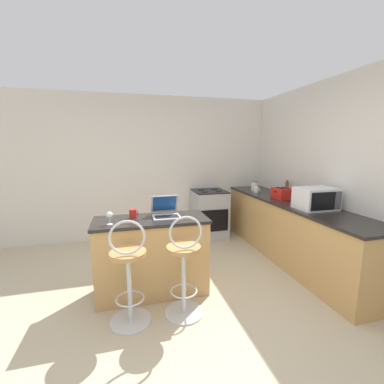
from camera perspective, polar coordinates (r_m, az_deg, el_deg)
The scene contains 16 objects.
ground_plane at distance 2.85m, azimuth -1.53°, elevation -26.37°, with size 20.00×20.00×0.00m, color #BCAD8E.
wall_back at distance 4.84m, azimuth -8.43°, elevation 5.26°, with size 12.00×0.06×2.60m.
wall_right at distance 3.53m, azimuth 35.73°, elevation 1.78°, with size 0.06×12.00×2.60m.
breakfast_bar at distance 3.09m, azimuth -8.85°, elevation -13.83°, with size 1.27×0.54×0.89m.
counter_right at distance 4.21m, azimuth 20.77°, elevation -7.85°, with size 0.65×3.06×0.89m.
bar_stool_near at distance 2.60m, azimuth -13.85°, elevation -17.38°, with size 0.40×0.40×1.06m.
bar_stool_far at distance 2.65m, azimuth -1.79°, elevation -16.52°, with size 0.40×0.40×1.06m.
laptop at distance 3.02m, azimuth -5.88°, elevation -4.17°, with size 0.32×0.33×0.24m.
microwave at distance 3.68m, azimuth 25.87°, elevation -1.29°, with size 0.49×0.36×0.28m.
toaster at distance 4.22m, azimuth 19.46°, elevation -0.31°, with size 0.26×0.30×0.17m.
stove_range at distance 4.85m, azimuth 3.87°, elevation -4.89°, with size 0.59×0.61×0.90m.
mug_red at distance 3.00m, azimuth -12.94°, elevation -4.68°, with size 0.10×0.08×0.10m.
storage_jar at distance 4.82m, azimuth 13.69°, elevation 1.33°, with size 0.12×0.12×0.19m.
wine_glass_short at distance 2.79m, azimuth -17.85°, elevation -4.97°, with size 0.07×0.07×0.14m.
pepper_mill at distance 4.57m, azimuth 20.31°, elevation 0.87°, with size 0.06×0.06×0.26m.
mug_white at distance 4.68m, azimuth 14.15°, elevation 0.51°, with size 0.10×0.08×0.10m.
Camera 1 is at (-0.51, -2.24, 1.69)m, focal length 24.00 mm.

